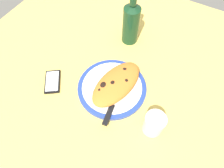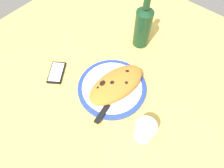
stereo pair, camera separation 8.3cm
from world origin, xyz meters
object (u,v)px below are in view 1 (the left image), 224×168
Objects in this scene: knife at (112,107)px; wine_bottle at (131,23)px; water_glass at (154,124)px; calzone at (116,83)px; smartphone at (52,82)px; fork at (100,81)px; plate at (112,88)px.

knife is 40.75cm from wine_bottle.
wine_bottle is (-37.32, -28.51, 6.95)cm from water_glass.
calzone is 28.41cm from smartphone.
calzone reaches higher than smartphone.
fork is 31.12cm from wine_bottle.
smartphone is 46.59cm from water_glass.
calzone is at bearing 119.82° from plate.
fork is at bearing 1.11° from wine_bottle.
knife is at bearing 17.88° from calzone.
plate is 3.19× the size of water_glass.
knife is at bearing 51.56° from fork.
water_glass is (7.51, 27.94, 1.97)cm from fork.
knife reaches higher than plate.
water_glass is 47.47cm from wine_bottle.
smartphone is 0.47× the size of wine_bottle.
plate is at bearing 112.22° from smartphone.
wine_bottle is at bearing -167.60° from plate.
wine_bottle reaches higher than calzone.
water_glass is at bearing 92.71° from smartphone.
calzone is (-0.91, 1.59, 3.36)cm from plate.
fork is at bearing 117.73° from smartphone.
knife is at bearing 92.56° from smartphone.
wine_bottle is (-39.52, 17.90, 10.41)cm from smartphone.
knife is (9.58, 3.09, -1.93)cm from calzone.
water_glass is 0.33× the size of wine_bottle.
calzone is 7.91cm from fork.
smartphone is at bearing -67.29° from calzone.
fork is (1.16, -7.51, -2.21)cm from calzone.
water_glass is at bearing 37.38° from wine_bottle.
plate is 2.25× the size of smartphone.
fork reaches higher than plate.
calzone reaches higher than plate.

